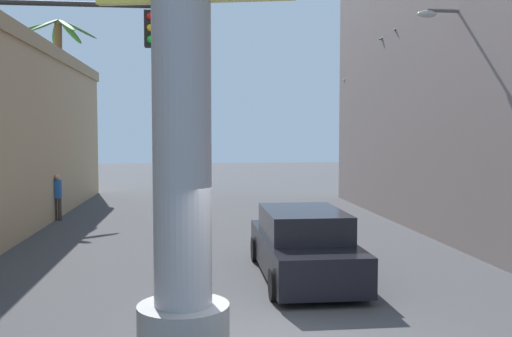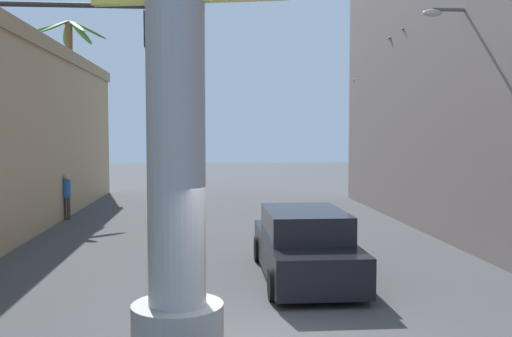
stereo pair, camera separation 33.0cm
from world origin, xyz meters
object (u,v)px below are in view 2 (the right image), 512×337
Objects in this scene: neon_sign_pole at (175,30)px; palm_tree_far_right at (374,120)px; pedestrian_far_left at (66,193)px; palm_tree_far_left at (70,87)px; car_lead at (304,246)px; palm_tree_mid_right at (431,84)px; street_lamp at (485,103)px.

neon_sign_pole is 1.64× the size of palm_tree_far_right.
palm_tree_far_left is at bearing 100.94° from pedestrian_far_left.
neon_sign_pole is 6.22× the size of pedestrian_far_left.
neon_sign_pole reaches higher than car_lead.
palm_tree_mid_right is at bearing 53.59° from car_lead.
pedestrian_far_left is at bearing 176.16° from palm_tree_mid_right.
palm_tree_far_right reaches higher than car_lead.
car_lead is 0.65× the size of palm_tree_mid_right.
palm_tree_far_left is (-8.58, 14.41, 4.70)m from car_lead.
palm_tree_far_left reaches higher than car_lead.
neon_sign_pole is 6.38m from car_lead.
neon_sign_pole is at bearing -125.26° from palm_tree_mid_right.
palm_tree_far_left is at bearing 120.76° from car_lead.
palm_tree_mid_right is 4.36× the size of pedestrian_far_left.
palm_tree_mid_right is at bearing -87.99° from palm_tree_far_right.
palm_tree_mid_right reaches higher than pedestrian_far_left.
palm_tree_far_left is at bearing -177.38° from palm_tree_far_right.
palm_tree_far_right is 15.07m from pedestrian_far_left.
street_lamp is 7.16m from car_lead.
neon_sign_pole is at bearing -122.78° from car_lead.
pedestrian_far_left is (-13.89, 0.93, -4.15)m from palm_tree_mid_right.
car_lead is at bearing 57.22° from neon_sign_pole.
palm_tree_mid_right is (8.93, 12.62, 0.34)m from neon_sign_pole.
street_lamp is at bearing -39.21° from palm_tree_far_left.
car_lead is 11.47m from palm_tree_mid_right.
street_lamp is 3.93× the size of pedestrian_far_left.
palm_tree_far_left reaches higher than palm_tree_far_right.
car_lead is 0.58× the size of palm_tree_far_left.
neon_sign_pole is 1.43× the size of palm_tree_mid_right.
pedestrian_far_left is at bearing 110.13° from neon_sign_pole.
street_lamp is (8.27, 6.94, -0.67)m from neon_sign_pole.
street_lamp is 1.38× the size of car_lead.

